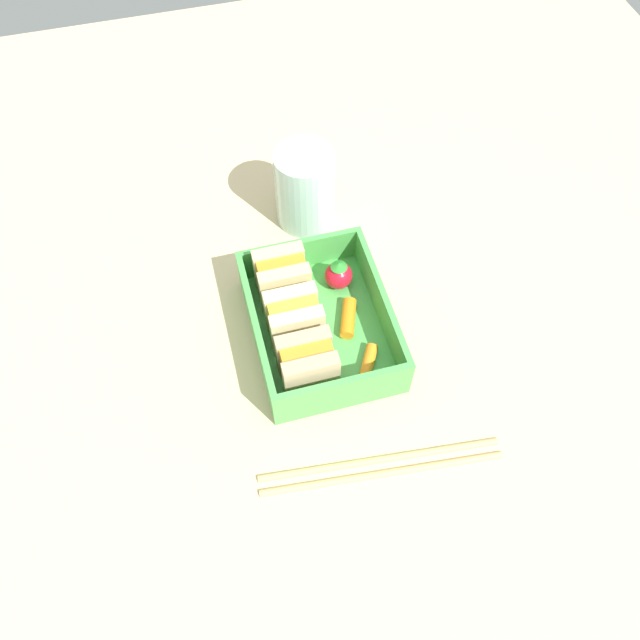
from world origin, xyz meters
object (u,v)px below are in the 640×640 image
at_px(sandwich_left, 307,364).
at_px(carrot_stick_left, 368,364).
at_px(sandwich_center_left, 294,319).
at_px(strawberry_far_left, 339,275).
at_px(drinking_glass, 305,188).
at_px(carrot_stick_far_left, 349,321).
at_px(sandwich_center, 282,278).
at_px(chopstick_pair, 381,465).

relative_size(sandwich_left, carrot_stick_left, 1.35).
distance_m(sandwich_center_left, strawberry_far_left, 0.08).
relative_size(sandwich_center_left, drinking_glass, 0.58).
bearing_deg(carrot_stick_left, drinking_glass, 2.22).
bearing_deg(carrot_stick_left, carrot_stick_far_left, 4.46).
relative_size(sandwich_center, strawberry_far_left, 1.55).
height_order(carrot_stick_far_left, chopstick_pair, carrot_stick_far_left).
relative_size(sandwich_left, carrot_stick_far_left, 1.29).
bearing_deg(strawberry_far_left, sandwich_center, 87.43).
bearing_deg(sandwich_center, chopstick_pair, -167.92).
bearing_deg(strawberry_far_left, carrot_stick_far_left, 176.25).
bearing_deg(carrot_stick_far_left, sandwich_center, 45.25).
distance_m(carrot_stick_far_left, strawberry_far_left, 0.05).
bearing_deg(carrot_stick_left, sandwich_center_left, 47.40).
bearing_deg(sandwich_left, carrot_stick_left, -93.41).
height_order(sandwich_center_left, chopstick_pair, sandwich_center_left).
height_order(sandwich_left, chopstick_pair, sandwich_left).
height_order(carrot_stick_left, carrot_stick_far_left, carrot_stick_far_left).
relative_size(sandwich_center_left, sandwich_center, 1.00).
distance_m(carrot_stick_left, chopstick_pair, 0.10).
relative_size(carrot_stick_far_left, chopstick_pair, 0.19).
relative_size(sandwich_left, strawberry_far_left, 1.55).
distance_m(sandwich_center, strawberry_far_left, 0.06).
xyz_separation_m(sandwich_left, chopstick_pair, (-0.10, -0.04, -0.04)).
height_order(sandwich_left, carrot_stick_far_left, sandwich_left).
xyz_separation_m(sandwich_center_left, carrot_stick_far_left, (-0.00, -0.05, -0.02)).
relative_size(strawberry_far_left, drinking_glass, 0.37).
xyz_separation_m(sandwich_center, drinking_glass, (0.11, -0.05, 0.01)).
relative_size(carrot_stick_left, carrot_stick_far_left, 0.96).
xyz_separation_m(sandwich_center_left, chopstick_pair, (-0.15, -0.04, -0.04)).
relative_size(sandwich_center, carrot_stick_far_left, 1.29).
relative_size(sandwich_left, chopstick_pair, 0.24).
xyz_separation_m(carrot_stick_far_left, strawberry_far_left, (0.05, -0.00, 0.01)).
xyz_separation_m(sandwich_center_left, sandwich_center, (0.05, 0.00, 0.00)).
height_order(sandwich_left, drinking_glass, drinking_glass).
bearing_deg(sandwich_center_left, sandwich_center, 0.00).
bearing_deg(chopstick_pair, strawberry_far_left, -4.57).
height_order(sandwich_center_left, sandwich_center, same).
relative_size(carrot_stick_left, drinking_glass, 0.43).
xyz_separation_m(sandwich_center_left, strawberry_far_left, (0.05, -0.06, -0.01)).
xyz_separation_m(sandwich_center_left, drinking_glass, (0.16, -0.05, 0.01)).
xyz_separation_m(sandwich_center, chopstick_pair, (-0.20, -0.04, -0.04)).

